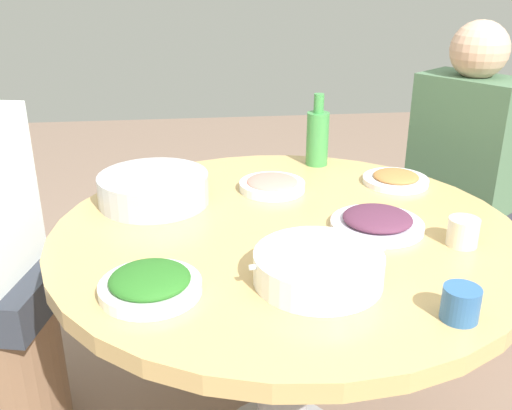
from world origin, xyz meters
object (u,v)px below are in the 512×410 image
object	(u,v)px
soup_bowl	(318,268)
stool_for_diner_left	(7,372)
rice_bowl	(154,188)
dish_eggplant	(377,221)
round_dining_table	(285,271)
dish_greens	(150,283)
diner_right	(465,152)
tea_cup_near	(463,232)
stool_for_diner_right	(445,284)
tea_cup_far	(461,304)
dish_shrimp	(271,184)
green_bottle	(317,137)
dish_tofu_braise	(396,179)

from	to	relation	value
soup_bowl	stool_for_diner_left	world-z (taller)	soup_bowl
stool_for_diner_left	soup_bowl	bearing A→B (deg)	61.76
rice_bowl	soup_bowl	bearing A→B (deg)	37.36
soup_bowl	dish_eggplant	bearing A→B (deg)	140.07
round_dining_table	stool_for_diner_left	world-z (taller)	round_dining_table
soup_bowl	dish_greens	size ratio (longest dim) A/B	1.43
soup_bowl	diner_right	size ratio (longest dim) A/B	0.39
tea_cup_near	stool_for_diner_right	bearing A→B (deg)	154.85
tea_cup_far	round_dining_table	bearing A→B (deg)	-149.19
soup_bowl	stool_for_diner_right	distance (m)	1.19
tea_cup_near	stool_for_diner_left	xyz separation A→B (m)	(-0.32, -1.21, -0.56)
soup_bowl	stool_for_diner_right	xyz separation A→B (m)	(-0.80, 0.69, -0.56)
dish_shrimp	dish_greens	distance (m)	0.63
green_bottle	tea_cup_far	world-z (taller)	green_bottle
diner_right	dish_greens	bearing A→B (deg)	-52.01
rice_bowl	stool_for_diner_left	bearing A→B (deg)	-87.02
dish_eggplant	stool_for_diner_right	distance (m)	0.92
dish_greens	tea_cup_far	distance (m)	0.60
dish_shrimp	stool_for_diner_left	distance (m)	0.98
rice_bowl	dish_greens	size ratio (longest dim) A/B	1.45
dish_greens	green_bottle	world-z (taller)	green_bottle
dish_shrimp	dish_eggplant	distance (m)	0.37
rice_bowl	stool_for_diner_left	xyz separation A→B (m)	(0.02, -0.48, -0.57)
soup_bowl	dish_eggplant	distance (m)	0.32
tea_cup_far	diner_right	distance (m)	1.07
dish_eggplant	tea_cup_near	bearing A→B (deg)	56.74
round_dining_table	dish_eggplant	distance (m)	0.27
green_bottle	tea_cup_near	xyz separation A→B (m)	(0.62, 0.22, -0.06)
dish_tofu_braise	stool_for_diner_left	bearing A→B (deg)	-85.38
round_dining_table	stool_for_diner_right	size ratio (longest dim) A/B	2.78
green_bottle	soup_bowl	bearing A→B (deg)	-11.59
dish_greens	stool_for_diner_right	bearing A→B (deg)	127.99
round_dining_table	dish_greens	world-z (taller)	dish_greens
soup_bowl	green_bottle	bearing A→B (deg)	168.41
round_dining_table	dish_eggplant	world-z (taller)	dish_eggplant
dish_shrimp	dish_tofu_braise	bearing A→B (deg)	92.08
green_bottle	round_dining_table	bearing A→B (deg)	-20.36
dish_eggplant	dish_greens	size ratio (longest dim) A/B	1.12
round_dining_table	tea_cup_near	xyz separation A→B (m)	(0.14, 0.40, 0.16)
soup_bowl	dish_tofu_braise	size ratio (longest dim) A/B	1.52
stool_for_diner_left	dish_eggplant	bearing A→B (deg)	78.72
dish_eggplant	round_dining_table	bearing A→B (deg)	-96.76
tea_cup_far	diner_right	size ratio (longest dim) A/B	0.09
dish_tofu_braise	diner_right	distance (m)	0.42
dish_greens	diner_right	bearing A→B (deg)	127.99
round_dining_table	diner_right	world-z (taller)	diner_right
rice_bowl	dish_eggplant	distance (m)	0.61
dish_eggplant	dish_greens	bearing A→B (deg)	-65.41
diner_right	rice_bowl	bearing A→B (deg)	-72.78
rice_bowl	stool_for_diner_right	bearing A→B (deg)	107.22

